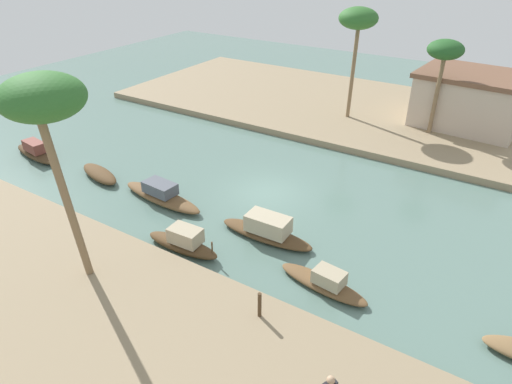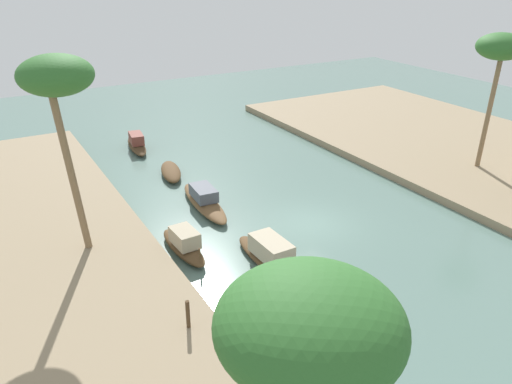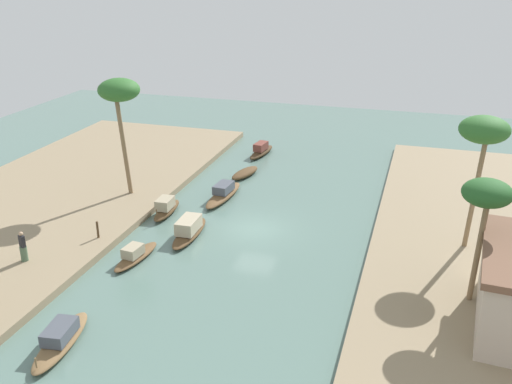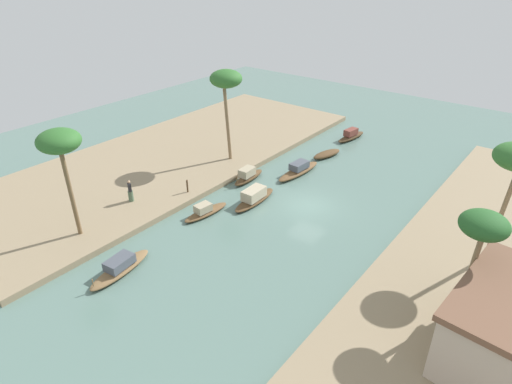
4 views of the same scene
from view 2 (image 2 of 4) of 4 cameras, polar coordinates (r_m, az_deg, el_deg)
river_water at (r=25.34m, az=6.04°, el=-3.55°), size 70.26×70.26×0.00m
riverbank_right at (r=35.65m, az=26.34°, el=2.76°), size 40.00×15.64×0.45m
sampan_downstream_large at (r=31.11m, az=-9.40°, el=2.24°), size 3.58×1.90×0.55m
sampan_upstream_small at (r=18.49m, az=3.06°, el=-14.00°), size 4.05×1.46×0.96m
sampan_open_hull at (r=26.87m, az=-5.76°, el=-0.91°), size 5.45×1.59×1.11m
sampan_foreground at (r=22.79m, az=-8.00°, el=-5.74°), size 3.77×1.13×1.22m
sampan_near_left_bank at (r=35.99m, az=-13.07°, el=5.23°), size 4.39×1.55×1.16m
sampan_with_red_awning at (r=21.77m, az=1.61°, el=-7.00°), size 4.75×1.36×1.23m
mooring_post at (r=17.81m, az=-7.55°, el=-13.26°), size 0.14×0.14×1.05m
palm_tree_left_near at (r=21.02m, az=-21.22°, el=11.48°), size 2.83×2.83×8.20m
palm_tree_left_far at (r=7.42m, az=5.92°, el=-15.41°), size 2.70×2.70×7.48m
palm_tree_right_short at (r=32.35m, az=25.46°, el=14.06°), size 2.71×2.71×7.75m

